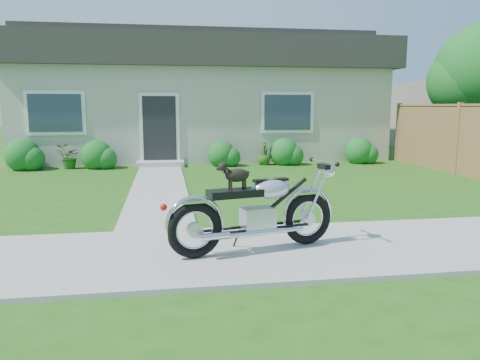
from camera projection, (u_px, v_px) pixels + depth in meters
name	position (u px, v px, depth m)	size (l,w,h in m)	color
ground	(276.00, 251.00, 5.87)	(80.00, 80.00, 0.00)	#235114
sidewalk	(276.00, 249.00, 5.87)	(24.00, 2.20, 0.04)	#9E9B93
walkway	(159.00, 186.00, 10.51)	(1.20, 8.00, 0.03)	#9E9B93
house	(201.00, 96.00, 17.24)	(12.60, 7.03, 4.50)	#B5B2A3
fence	(458.00, 139.00, 12.32)	(0.12, 6.62, 1.90)	olive
shrub_row	(192.00, 154.00, 14.02)	(11.02, 0.98, 0.98)	#19601F
potted_plant_left	(68.00, 157.00, 13.52)	(0.63, 0.55, 0.70)	#1C5115
potted_plant_right	(264.00, 152.00, 14.41)	(0.44, 0.44, 0.78)	#2E5B19
motorcycle_with_dog	(258.00, 211.00, 5.68)	(2.19, 0.82, 1.10)	black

